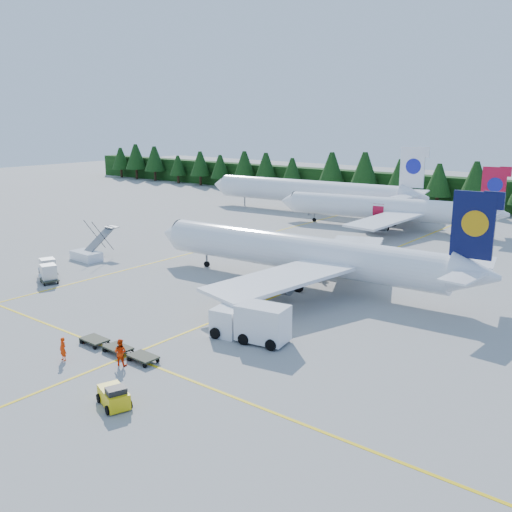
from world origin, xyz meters
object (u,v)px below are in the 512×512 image
Objects in this scene: airliner_red at (378,208)px; baggage_tug at (114,396)px; airliner_navy at (292,252)px; airstairs at (88,253)px; service_truck at (250,322)px.

airliner_red is 12.68× the size of baggage_tug.
airliner_navy reaches higher than airliner_red.
airliner_red reaches higher than baggage_tug.
airstairs reaches higher than baggage_tug.
airliner_navy reaches higher than service_truck.
airliner_red is at bearing 69.08° from airstairs.
airstairs reaches higher than service_truck.
service_truck is 2.38× the size of baggage_tug.
baggage_tug is at bearing -30.72° from airstairs.
baggage_tug is at bearing -98.96° from service_truck.
airstairs is 2.07× the size of baggage_tug.
service_truck is at bearing 110.74° from baggage_tug.
baggage_tug is at bearing -87.87° from airliner_red.
airliner_red is 5.32× the size of service_truck.
airliner_red reaches higher than airstairs.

